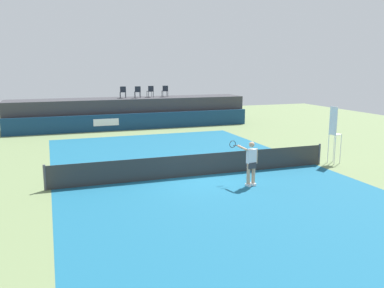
{
  "coord_description": "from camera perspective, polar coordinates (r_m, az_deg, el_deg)",
  "views": [
    {
      "loc": [
        -5.89,
        -15.88,
        4.7
      ],
      "look_at": [
        0.43,
        2.0,
        1.0
      ],
      "focal_mm": 38.05,
      "sensor_mm": 36.0,
      "label": 1
    }
  ],
  "objects": [
    {
      "name": "tennis_net",
      "position": [
        17.46,
        0.85,
        -2.97
      ],
      "size": [
        12.4,
        0.02,
        0.95
      ],
      "primitive_type": "cube",
      "color": "#2D2D2D",
      "rests_on": "ground"
    },
    {
      "name": "spectator_chair_far_left",
      "position": [
        31.74,
        -9.66,
        7.26
      ],
      "size": [
        0.47,
        0.47,
        0.89
      ],
      "color": "#1E232D",
      "rests_on": "spectator_platform"
    },
    {
      "name": "spectator_chair_left",
      "position": [
        31.81,
        -7.64,
        7.32
      ],
      "size": [
        0.47,
        0.47,
        0.89
      ],
      "color": "#1E232D",
      "rests_on": "spectator_platform"
    },
    {
      "name": "spectator_chair_center",
      "position": [
        32.32,
        -5.85,
        7.42
      ],
      "size": [
        0.47,
        0.47,
        0.89
      ],
      "color": "#1E232D",
      "rests_on": "spectator_platform"
    },
    {
      "name": "ground_plane",
      "position": [
        20.33,
        -2.1,
        -2.34
      ],
      "size": [
        48.0,
        48.0,
        0.0
      ],
      "primitive_type": "plane",
      "color": "#6B7F51"
    },
    {
      "name": "sponsor_wall",
      "position": [
        30.24,
        -8.1,
        3.13
      ],
      "size": [
        18.0,
        0.22,
        1.2
      ],
      "color": "navy",
      "rests_on": "ground"
    },
    {
      "name": "court_inner",
      "position": [
        17.58,
        0.84,
        -4.46
      ],
      "size": [
        12.0,
        22.0,
        0.0
      ],
      "primitive_type": "cube",
      "color": "#16597A",
      "rests_on": "ground"
    },
    {
      "name": "umpire_chair",
      "position": [
        20.64,
        19.29,
        1.74
      ],
      "size": [
        0.52,
        0.52,
        2.76
      ],
      "color": "white",
      "rests_on": "ground"
    },
    {
      "name": "spectator_platform",
      "position": [
        31.94,
        -8.75,
        4.43
      ],
      "size": [
        18.0,
        2.8,
        2.2
      ],
      "primitive_type": "cube",
      "color": "#38383D",
      "rests_on": "ground"
    },
    {
      "name": "net_post_near",
      "position": [
        16.43,
        -19.94,
        -4.45
      ],
      "size": [
        0.1,
        0.1,
        1.0
      ],
      "primitive_type": "cylinder",
      "color": "#4C4C51",
      "rests_on": "ground"
    },
    {
      "name": "spectator_chair_right",
      "position": [
        32.65,
        -3.81,
        7.49
      ],
      "size": [
        0.47,
        0.47,
        0.89
      ],
      "color": "#1E232D",
      "rests_on": "spectator_platform"
    },
    {
      "name": "tennis_ball",
      "position": [
        19.89,
        1.39,
        -2.52
      ],
      "size": [
        0.07,
        0.07,
        0.07
      ],
      "primitive_type": "sphere",
      "color": "#D8EA33",
      "rests_on": "court_inner"
    },
    {
      "name": "tennis_player",
      "position": [
        16.09,
        8.22,
        -2.52
      ],
      "size": [
        0.81,
        1.12,
        1.77
      ],
      "color": "white",
      "rests_on": "court_inner"
    },
    {
      "name": "net_post_far",
      "position": [
        20.4,
        17.41,
        -1.36
      ],
      "size": [
        0.1,
        0.1,
        1.0
      ],
      "primitive_type": "cylinder",
      "color": "#4C4C51",
      "rests_on": "ground"
    }
  ]
}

